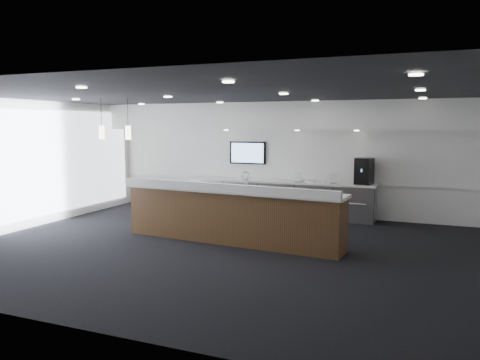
% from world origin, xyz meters
% --- Properties ---
extents(ground, '(10.00, 10.00, 0.00)m').
position_xyz_m(ground, '(0.00, 0.00, 0.00)').
color(ground, black).
rests_on(ground, ground).
extents(ceiling, '(10.00, 8.00, 0.02)m').
position_xyz_m(ceiling, '(0.00, 0.00, 3.00)').
color(ceiling, black).
rests_on(ceiling, back_wall).
extents(back_wall, '(10.00, 0.02, 3.00)m').
position_xyz_m(back_wall, '(0.00, 4.00, 1.50)').
color(back_wall, white).
rests_on(back_wall, ground).
extents(left_wall, '(0.02, 8.00, 3.00)m').
position_xyz_m(left_wall, '(-5.00, 0.00, 1.50)').
color(left_wall, white).
rests_on(left_wall, ground).
extents(soffit_bulkhead, '(10.00, 0.90, 0.70)m').
position_xyz_m(soffit_bulkhead, '(0.00, 3.55, 2.65)').
color(soffit_bulkhead, white).
rests_on(soffit_bulkhead, back_wall).
extents(alcove_panel, '(9.80, 0.06, 1.40)m').
position_xyz_m(alcove_panel, '(0.00, 3.97, 1.60)').
color(alcove_panel, white).
rests_on(alcove_panel, back_wall).
extents(window_blinds_wall, '(0.04, 7.36, 2.55)m').
position_xyz_m(window_blinds_wall, '(-4.96, 0.00, 1.50)').
color(window_blinds_wall, silver).
rests_on(window_blinds_wall, left_wall).
extents(back_credenza, '(5.06, 0.66, 0.95)m').
position_xyz_m(back_credenza, '(-0.00, 3.64, 0.48)').
color(back_credenza, '#9B9EA4').
rests_on(back_credenza, ground).
extents(wall_tv, '(1.05, 0.08, 0.62)m').
position_xyz_m(wall_tv, '(-1.00, 3.91, 1.65)').
color(wall_tv, black).
rests_on(wall_tv, back_wall).
extents(pendant_left, '(0.12, 0.12, 0.30)m').
position_xyz_m(pendant_left, '(-2.40, 0.80, 2.25)').
color(pendant_left, '#FCEBC4').
rests_on(pendant_left, ceiling).
extents(pendant_right, '(0.12, 0.12, 0.30)m').
position_xyz_m(pendant_right, '(-3.10, 0.80, 2.25)').
color(pendant_right, '#FCEBC4').
rests_on(pendant_right, ceiling).
extents(ceiling_can_lights, '(7.00, 5.00, 0.02)m').
position_xyz_m(ceiling_can_lights, '(0.00, 0.00, 2.97)').
color(ceiling_can_lights, white).
rests_on(ceiling_can_lights, ceiling).
extents(service_counter, '(4.84, 1.21, 1.49)m').
position_xyz_m(service_counter, '(-0.06, 0.52, 0.58)').
color(service_counter, '#4A2E18').
rests_on(service_counter, ground).
extents(coffee_machine, '(0.46, 0.54, 0.66)m').
position_xyz_m(coffee_machine, '(2.20, 3.65, 1.28)').
color(coffee_machine, black).
rests_on(coffee_machine, back_credenza).
extents(info_sign_left, '(0.18, 0.04, 0.25)m').
position_xyz_m(info_sign_left, '(0.56, 3.50, 1.07)').
color(info_sign_left, silver).
rests_on(info_sign_left, back_credenza).
extents(info_sign_right, '(0.20, 0.05, 0.27)m').
position_xyz_m(info_sign_right, '(1.45, 3.57, 1.08)').
color(info_sign_right, silver).
rests_on(info_sign_right, back_credenza).
extents(cup_0, '(0.09, 0.09, 0.09)m').
position_xyz_m(cup_0, '(1.24, 3.54, 0.99)').
color(cup_0, white).
rests_on(cup_0, back_credenza).
extents(cup_1, '(0.13, 0.13, 0.09)m').
position_xyz_m(cup_1, '(1.10, 3.54, 0.99)').
color(cup_1, white).
rests_on(cup_1, back_credenza).
extents(cup_2, '(0.11, 0.11, 0.09)m').
position_xyz_m(cup_2, '(0.96, 3.54, 0.99)').
color(cup_2, white).
rests_on(cup_2, back_credenza).
extents(cup_3, '(0.12, 0.12, 0.09)m').
position_xyz_m(cup_3, '(0.82, 3.54, 0.99)').
color(cup_3, white).
rests_on(cup_3, back_credenza).
extents(cup_4, '(0.13, 0.13, 0.09)m').
position_xyz_m(cup_4, '(0.68, 3.54, 0.99)').
color(cup_4, white).
rests_on(cup_4, back_credenza).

